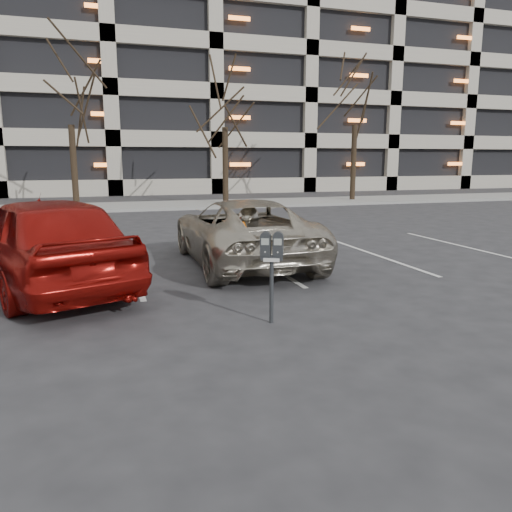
{
  "coord_description": "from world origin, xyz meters",
  "views": [
    {
      "loc": [
        -1.97,
        -8.15,
        2.23
      ],
      "look_at": [
        0.04,
        -1.71,
        0.92
      ],
      "focal_mm": 35.0,
      "sensor_mm": 36.0,
      "label": 1
    }
  ],
  "objects_px": {
    "tree_b": "(67,71)",
    "suv_silver": "(243,231)",
    "car_red": "(46,242)",
    "tree_d": "(357,76)",
    "tree_c": "(224,78)",
    "parking_meter": "(272,255)"
  },
  "relations": [
    {
      "from": "tree_d",
      "to": "car_red",
      "type": "distance_m",
      "value": 21.17
    },
    {
      "from": "tree_b",
      "to": "suv_silver",
      "type": "relative_size",
      "value": 1.64
    },
    {
      "from": "tree_b",
      "to": "tree_d",
      "type": "xyz_separation_m",
      "value": [
        14.0,
        0.0,
        0.44
      ]
    },
    {
      "from": "tree_c",
      "to": "tree_b",
      "type": "bearing_deg",
      "value": 180.0
    },
    {
      "from": "tree_b",
      "to": "tree_c",
      "type": "relative_size",
      "value": 0.99
    },
    {
      "from": "tree_b",
      "to": "tree_d",
      "type": "distance_m",
      "value": 14.01
    },
    {
      "from": "tree_c",
      "to": "tree_d",
      "type": "bearing_deg",
      "value": 0.0
    },
    {
      "from": "tree_c",
      "to": "parking_meter",
      "type": "xyz_separation_m",
      "value": [
        -3.79,
        -17.89,
        -5.09
      ]
    },
    {
      "from": "tree_d",
      "to": "parking_meter",
      "type": "height_order",
      "value": "tree_d"
    },
    {
      "from": "tree_d",
      "to": "suv_silver",
      "type": "bearing_deg",
      "value": -125.93
    },
    {
      "from": "tree_c",
      "to": "tree_d",
      "type": "xyz_separation_m",
      "value": [
        7.0,
        0.0,
        0.4
      ]
    },
    {
      "from": "tree_c",
      "to": "suv_silver",
      "type": "distance_m",
      "value": 15.19
    },
    {
      "from": "tree_b",
      "to": "parking_meter",
      "type": "xyz_separation_m",
      "value": [
        3.21,
        -17.89,
        -5.04
      ]
    },
    {
      "from": "tree_b",
      "to": "tree_c",
      "type": "bearing_deg",
      "value": 0.0
    },
    {
      "from": "parking_meter",
      "to": "suv_silver",
      "type": "xyz_separation_m",
      "value": [
        0.73,
        4.0,
        -0.26
      ]
    },
    {
      "from": "tree_d",
      "to": "suv_silver",
      "type": "relative_size",
      "value": 1.76
    },
    {
      "from": "car_red",
      "to": "tree_d",
      "type": "bearing_deg",
      "value": -152.88
    },
    {
      "from": "tree_c",
      "to": "tree_d",
      "type": "relative_size",
      "value": 0.94
    },
    {
      "from": "tree_b",
      "to": "suv_silver",
      "type": "bearing_deg",
      "value": -74.15
    },
    {
      "from": "tree_b",
      "to": "suv_silver",
      "type": "distance_m",
      "value": 15.37
    },
    {
      "from": "tree_b",
      "to": "car_red",
      "type": "relative_size",
      "value": 1.69
    },
    {
      "from": "tree_c",
      "to": "car_red",
      "type": "height_order",
      "value": "tree_c"
    }
  ]
}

